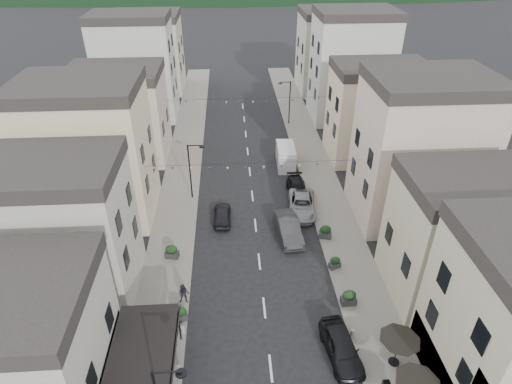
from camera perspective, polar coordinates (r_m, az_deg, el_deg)
sidewalk_left at (r=49.14m, az=-9.68°, el=3.05°), size 4.00×76.00×0.12m
sidewalk_right at (r=49.76m, az=7.77°, el=3.62°), size 4.00×76.00×0.12m
boutique_awning at (r=26.51m, az=-14.56°, el=-20.52°), size 3.77×7.50×3.28m
buildings_row_left at (r=53.03m, az=-17.48°, el=11.49°), size 10.20×54.16×14.00m
buildings_row_right at (r=53.03m, az=14.98°, el=12.11°), size 10.20×54.16×14.50m
streetlamp_left_far at (r=42.00m, az=-8.48°, el=3.44°), size 1.70×0.56×6.00m
streetlamp_right_far at (r=58.77m, az=4.26°, el=12.37°), size 1.70×0.56×6.00m
bollards at (r=28.54m, az=2.09°, el=-22.76°), size 11.66×10.26×0.60m
bunting_near at (r=37.43m, az=-0.18°, el=3.41°), size 19.00×0.28×0.62m
bunting_far at (r=51.98m, az=-1.30°, el=12.01°), size 19.00×0.28×0.62m
parked_car_a at (r=29.61m, az=11.31°, el=-19.57°), size 2.42×4.88×1.60m
parked_car_b at (r=38.04m, az=4.32°, el=-4.82°), size 2.30×5.32×1.70m
parked_car_c at (r=41.30m, az=6.14°, el=-1.70°), size 3.20×5.79×1.53m
parked_car_d at (r=43.84m, az=5.52°, el=0.43°), size 1.94×4.73×1.37m
parked_car_e at (r=40.01m, az=-4.52°, el=-3.02°), size 1.65×4.00×1.36m
delivery_van at (r=49.02m, az=3.99°, el=4.85°), size 2.18×5.04×2.37m
pedestrian_a at (r=30.74m, az=-13.40°, el=-17.03°), size 0.68×0.60×1.57m
pedestrian_b at (r=32.30m, az=-9.59°, el=-13.24°), size 0.88×0.72×1.69m
planter_la at (r=31.41m, az=-10.16°, el=-15.69°), size 1.21×0.89×1.21m
planter_lb at (r=36.33m, az=-11.18°, el=-7.81°), size 1.20×0.82×1.23m
planter_ra at (r=32.65m, az=12.28°, el=-13.59°), size 1.13×0.63×1.25m
planter_rb at (r=35.36m, az=10.47°, el=-9.23°), size 1.08×0.85×1.06m
planter_rc at (r=38.19m, az=9.21°, el=-5.26°), size 1.25×0.88×1.26m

